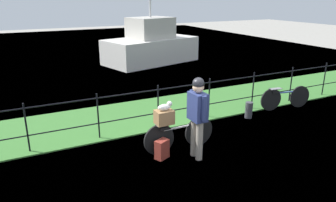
# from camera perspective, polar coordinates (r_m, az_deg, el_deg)

# --- Properties ---
(ground_plane) EXTENTS (60.00, 60.00, 0.00)m
(ground_plane) POSITION_cam_1_polar(r_m,az_deg,el_deg) (6.30, 7.13, -11.85)
(ground_plane) COLOR gray
(grass_strip) EXTENTS (27.00, 2.40, 0.03)m
(grass_strip) POSITION_cam_1_polar(r_m,az_deg,el_deg) (8.90, -4.45, -2.38)
(grass_strip) COLOR #38702D
(grass_strip) RESTS_ON ground
(harbor_water) EXTENTS (30.00, 30.00, 0.00)m
(harbor_water) POSITION_cam_1_polar(r_m,az_deg,el_deg) (17.62, -16.22, 7.32)
(harbor_water) COLOR slate
(harbor_water) RESTS_ON ground
(iron_fence) EXTENTS (18.04, 0.04, 1.10)m
(iron_fence) POSITION_cam_1_polar(r_m,az_deg,el_deg) (7.83, -1.79, -0.46)
(iron_fence) COLOR black
(iron_fence) RESTS_ON ground
(bicycle_main) EXTENTS (1.63, 0.16, 0.67)m
(bicycle_main) POSITION_cam_1_polar(r_m,az_deg,el_deg) (6.79, 1.95, -6.03)
(bicycle_main) COLOR black
(bicycle_main) RESTS_ON ground
(wooden_crate) EXTENTS (0.36, 0.27, 0.29)m
(wooden_crate) POSITION_cam_1_polar(r_m,az_deg,el_deg) (6.47, -0.69, -2.89)
(wooden_crate) COLOR olive
(wooden_crate) RESTS_ON bicycle_main
(terrier_dog) EXTENTS (0.32, 0.14, 0.18)m
(terrier_dog) POSITION_cam_1_polar(r_m,az_deg,el_deg) (6.40, -0.50, -1.01)
(terrier_dog) COLOR silver
(terrier_dog) RESTS_ON wooden_crate
(cyclist_person) EXTENTS (0.26, 0.54, 1.68)m
(cyclist_person) POSITION_cam_1_polar(r_m,az_deg,el_deg) (6.26, 5.31, -1.84)
(cyclist_person) COLOR gray
(cyclist_person) RESTS_ON ground
(backpack_on_paving) EXTENTS (0.33, 0.28, 0.40)m
(backpack_on_paving) POSITION_cam_1_polar(r_m,az_deg,el_deg) (6.52, -1.08, -8.61)
(backpack_on_paving) COLOR maroon
(backpack_on_paving) RESTS_ON ground
(mooring_bollard) EXTENTS (0.20, 0.20, 0.44)m
(mooring_bollard) POSITION_cam_1_polar(r_m,az_deg,el_deg) (8.86, 14.26, -1.58)
(mooring_bollard) COLOR #38383D
(mooring_bollard) RESTS_ON ground
(bicycle_parked) EXTENTS (1.61, 0.32, 0.65)m
(bicycle_parked) POSITION_cam_1_polar(r_m,az_deg,el_deg) (9.84, 20.20, 0.59)
(bicycle_parked) COLOR black
(bicycle_parked) RESTS_ON ground
(moored_boat_near) EXTENTS (4.87, 3.28, 3.77)m
(moored_boat_near) POSITION_cam_1_polar(r_m,az_deg,el_deg) (15.82, -3.10, 9.83)
(moored_boat_near) COLOR silver
(moored_boat_near) RESTS_ON ground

